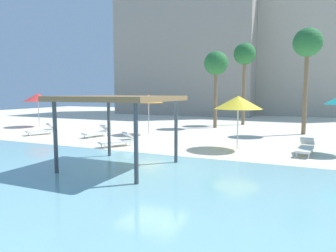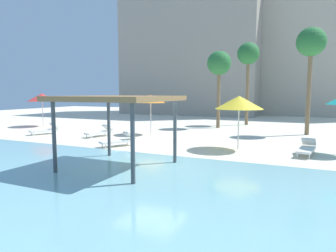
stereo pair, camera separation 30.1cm
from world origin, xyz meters
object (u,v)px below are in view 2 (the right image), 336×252
beach_umbrella_orange_0 (151,99)px  lounge_chair_2 (120,140)px  lounge_chair_5 (46,129)px  palm_tree_1 (248,56)px  palm_tree_2 (311,45)px  lounge_chair_3 (307,148)px  shade_pavilion (118,101)px  lounge_chair_0 (100,131)px  beach_umbrella_yellow_3 (239,102)px  palm_tree_0 (219,65)px  beach_umbrella_red_2 (42,97)px

beach_umbrella_orange_0 → lounge_chair_2: beach_umbrella_orange_0 is taller
lounge_chair_2 → lounge_chair_5: (-7.29, 1.85, 0.00)m
palm_tree_1 → palm_tree_2: size_ratio=1.01×
lounge_chair_3 → lounge_chair_5: size_ratio=1.00×
shade_pavilion → lounge_chair_3: (6.40, 5.66, -2.21)m
lounge_chair_0 → palm_tree_2: (12.20, 6.59, 5.64)m
lounge_chair_2 → lounge_chair_0: bearing=-96.9°
beach_umbrella_yellow_3 → beach_umbrella_orange_0: bearing=154.9°
lounge_chair_5 → palm_tree_2: 18.70m
beach_umbrella_yellow_3 → lounge_chair_5: size_ratio=1.37×
beach_umbrella_orange_0 → lounge_chair_5: beach_umbrella_orange_0 is taller
beach_umbrella_yellow_3 → lounge_chair_3: beach_umbrella_yellow_3 is taller
shade_pavilion → lounge_chair_2: size_ratio=2.02×
lounge_chair_5 → palm_tree_0: (9.67, 8.76, 4.72)m
beach_umbrella_red_2 → lounge_chair_5: beach_umbrella_red_2 is taller
shade_pavilion → beach_umbrella_yellow_3: (3.24, 5.80, -0.18)m
lounge_chair_0 → lounge_chair_3: bearing=102.6°
palm_tree_0 → palm_tree_1: (1.65, 3.33, 0.97)m
beach_umbrella_red_2 → beach_umbrella_yellow_3: size_ratio=1.03×
beach_umbrella_orange_0 → beach_umbrella_red_2: (-10.67, 0.54, 0.02)m
shade_pavilion → palm_tree_1: 18.35m
beach_umbrella_orange_0 → palm_tree_2: 11.18m
lounge_chair_0 → lounge_chair_5: bearing=-63.7°
beach_umbrella_orange_0 → shade_pavilion: bearing=-69.0°
beach_umbrella_yellow_3 → palm_tree_0: size_ratio=0.44×
palm_tree_0 → beach_umbrella_red_2: bearing=-159.4°
lounge_chair_0 → palm_tree_1: size_ratio=0.28×
beach_umbrella_yellow_3 → palm_tree_0: (-3.53, 8.84, 2.70)m
shade_pavilion → lounge_chair_2: shade_pavilion is taller
beach_umbrella_yellow_3 → lounge_chair_2: 6.50m
beach_umbrella_red_2 → lounge_chair_5: 5.85m
lounge_chair_2 → palm_tree_2: (8.99, 9.13, 5.64)m
palm_tree_1 → palm_tree_2: bearing=-44.2°
lounge_chair_2 → beach_umbrella_red_2: bearing=-84.1°
palm_tree_2 → lounge_chair_3: bearing=-89.4°
palm_tree_0 → palm_tree_2: bearing=-12.7°
lounge_chair_3 → lounge_chair_0: bearing=-86.8°
palm_tree_1 → lounge_chair_5: bearing=-133.1°
lounge_chair_0 → palm_tree_2: 14.97m
beach_umbrella_red_2 → shade_pavilion: bearing=-33.9°
lounge_chair_0 → lounge_chair_5: same height
beach_umbrella_orange_0 → lounge_chair_5: (-6.55, -3.04, -2.10)m
beach_umbrella_orange_0 → palm_tree_1: (4.77, 9.06, 3.59)m
beach_umbrella_orange_0 → palm_tree_2: bearing=23.6°
beach_umbrella_red_2 → palm_tree_0: size_ratio=0.45×
beach_umbrella_red_2 → lounge_chair_2: size_ratio=1.44×
shade_pavilion → lounge_chair_5: size_ratio=1.98×
lounge_chair_5 → palm_tree_1: size_ratio=0.27×
shade_pavilion → palm_tree_2: palm_tree_2 is taller
lounge_chair_2 → lounge_chair_3: (9.07, 1.64, 0.00)m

